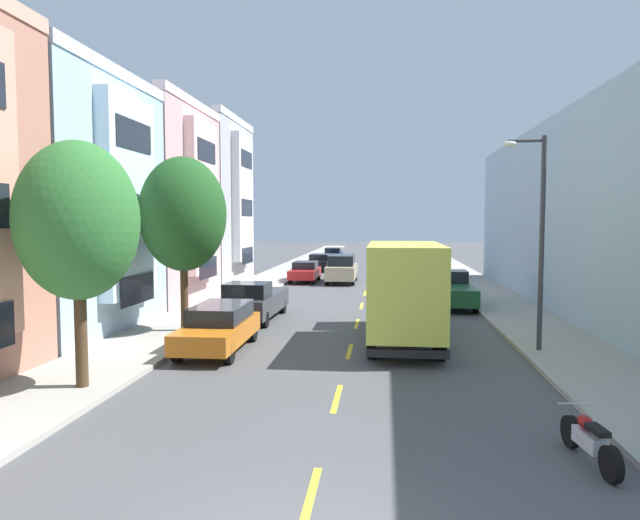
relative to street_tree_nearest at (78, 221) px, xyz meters
name	(u,v)px	position (x,y,z in m)	size (l,w,h in m)	color
ground_plane	(367,287)	(6.40, 23.20, -4.28)	(160.00, 160.00, 0.00)	#4C4C4F
sidewalk_left	(252,289)	(-0.70, 21.20, -4.21)	(3.20, 120.00, 0.14)	#A39E93
sidewalk_right	(485,292)	(13.50, 21.20, -4.21)	(3.20, 120.00, 0.14)	#A39E93
lane_centerline_dashes	(363,299)	(6.40, 17.70, -4.27)	(0.14, 47.20, 0.01)	yellow
townhouse_third_rose	(95,206)	(-7.99, 15.75, 0.82)	(12.20, 8.44, 10.59)	#CC9E9E
townhouse_fourth_dove_grey	(148,205)	(-8.72, 24.40, 1.14)	(13.65, 8.44, 11.25)	#A8A8AD
street_tree_nearest	(78,221)	(0.00, 0.00, 0.00)	(2.97, 2.97, 6.12)	#47331E
street_tree_second	(183,215)	(0.00, 7.35, 0.25)	(3.24, 3.24, 6.55)	#47331E
street_lamp	(537,227)	(12.35, 5.50, -0.18)	(1.35, 0.28, 6.83)	#38383D
delivery_box_truck	(404,287)	(8.20, 6.72, -2.30)	(2.42, 7.72, 3.52)	#D8D84C
parked_suv_teal	(429,265)	(10.86, 29.41, -3.29)	(2.05, 4.84, 1.93)	#195B60
parked_pickup_forest	(451,290)	(10.88, 15.55, -3.45)	(2.06, 5.32, 1.73)	#194C28
parked_wagon_orange	(219,326)	(2.09, 4.83, -3.47)	(1.86, 4.72, 1.50)	orange
parked_pickup_silver	(415,255)	(10.65, 44.38, -3.45)	(2.11, 5.34, 1.73)	#B2B5BA
parked_sedan_black	(320,262)	(1.97, 35.20, -3.53)	(1.88, 4.53, 1.43)	black
parked_sedan_red	(305,271)	(1.99, 26.04, -3.53)	(1.81, 4.50, 1.43)	#AD1E1E
parked_sedan_navy	(333,254)	(2.11, 46.47, -3.53)	(1.81, 4.50, 1.43)	navy
parked_pickup_charcoal	(253,301)	(1.91, 10.55, -3.45)	(2.12, 5.34, 1.73)	#333338
moving_champagne_sedan	(342,269)	(4.60, 25.73, -3.29)	(1.95, 4.80, 1.93)	tan
parked_motorcycle	(589,440)	(11.15, -2.95, -3.87)	(0.62, 2.05, 0.90)	black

